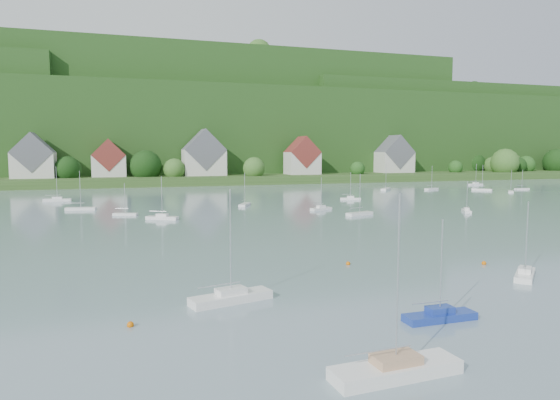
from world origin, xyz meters
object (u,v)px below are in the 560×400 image
at_px(near_sailboat_2, 396,368).
at_px(near_sailboat_3, 525,274).
at_px(near_sailboat_0, 231,296).
at_px(near_sailboat_1, 440,315).

bearing_deg(near_sailboat_2, near_sailboat_3, 29.66).
height_order(near_sailboat_2, near_sailboat_3, near_sailboat_2).
height_order(near_sailboat_0, near_sailboat_2, near_sailboat_2).
bearing_deg(near_sailboat_1, near_sailboat_3, 27.44).
bearing_deg(near_sailboat_0, near_sailboat_3, -16.15).
relative_size(near_sailboat_1, near_sailboat_2, 0.74).
bearing_deg(near_sailboat_3, near_sailboat_1, 164.97).
relative_size(near_sailboat_2, near_sailboat_3, 1.35).
bearing_deg(near_sailboat_2, near_sailboat_0, 106.10).
distance_m(near_sailboat_2, near_sailboat_3, 27.95).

